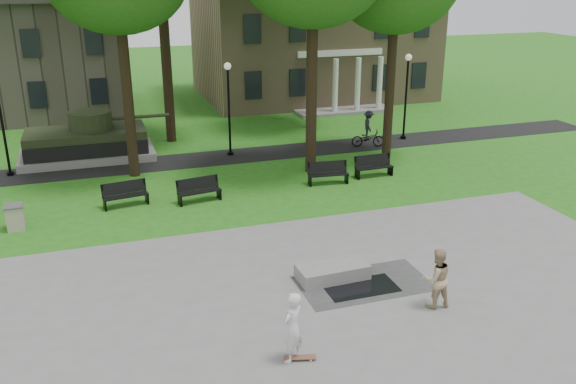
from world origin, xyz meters
name	(u,v)px	position (x,y,z in m)	size (l,w,h in m)	color
ground	(301,257)	(0.00, 0.00, 0.00)	(120.00, 120.00, 0.00)	#246217
plaza	(364,338)	(0.00, -5.00, 0.01)	(22.00, 16.00, 0.02)	gray
footpath	(222,157)	(0.00, 12.00, 0.01)	(44.00, 2.60, 0.01)	black
building_right	(311,36)	(10.00, 26.00, 4.34)	(17.00, 12.00, 8.60)	#9E8460
building_left	(5,58)	(-11.00, 26.50, 3.60)	(15.00, 10.00, 7.20)	#4C443D
lamp_left	(1,117)	(-10.00, 12.30, 2.79)	(0.36, 0.36, 4.73)	black
lamp_mid	(229,102)	(0.50, 12.30, 2.79)	(0.36, 0.36, 4.73)	black
lamp_right	(406,90)	(10.50, 12.30, 2.79)	(0.36, 0.36, 4.73)	black
tank_monument	(87,142)	(-6.46, 14.00, 0.86)	(7.45, 3.40, 2.40)	gray
puddle	(361,288)	(1.02, -2.57, 0.02)	(2.20, 1.20, 0.00)	black
concrete_block	(333,272)	(0.43, -1.74, 0.24)	(2.20, 1.00, 0.45)	gray
skateboard	(300,358)	(-1.92, -5.38, 0.06)	(0.78, 0.20, 0.07)	brown
skateboarder	(292,327)	(-2.11, -5.32, 0.95)	(0.68, 0.44, 1.86)	silver
friend_watching	(436,278)	(2.55, -4.20, 0.91)	(0.87, 0.68, 1.79)	tan
cyclist	(368,132)	(7.90, 11.48, 0.81)	(1.85, 1.11, 1.98)	black
park_bench_0	(125,194)	(-5.18, 6.66, 0.52)	(1.85, 0.80, 1.00)	black
park_bench_1	(199,189)	(-2.26, 6.22, 0.52)	(1.85, 0.80, 1.00)	black
park_bench_2	(328,172)	(3.61, 6.60, 0.52)	(1.84, 0.72, 1.00)	black
park_bench_3	(373,165)	(6.00, 6.90, 0.52)	(1.81, 0.55, 1.00)	black
trash_bin	(15,217)	(-9.21, 5.49, 0.49)	(0.68, 0.68, 0.96)	#ACA28E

